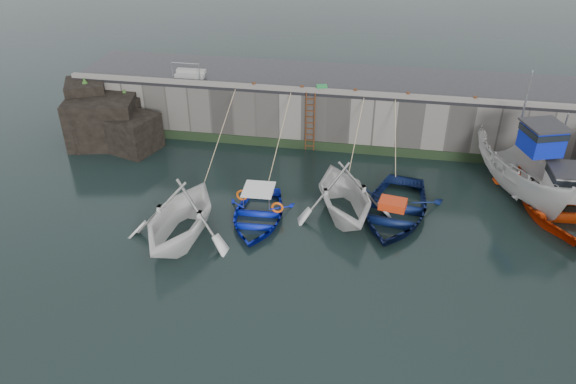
% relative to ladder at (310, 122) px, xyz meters
% --- Properties ---
extents(ground, '(120.00, 120.00, 0.00)m').
position_rel_ladder_xyz_m(ground, '(2.00, -9.91, -1.59)').
color(ground, black).
rests_on(ground, ground).
extents(quay_back, '(30.00, 5.00, 3.00)m').
position_rel_ladder_xyz_m(quay_back, '(2.00, 2.59, -0.09)').
color(quay_back, slate).
rests_on(quay_back, ground).
extents(road_back, '(30.00, 5.00, 0.16)m').
position_rel_ladder_xyz_m(road_back, '(2.00, 2.59, 1.49)').
color(road_back, black).
rests_on(road_back, quay_back).
extents(kerb_back, '(30.00, 0.30, 0.20)m').
position_rel_ladder_xyz_m(kerb_back, '(2.00, 0.24, 1.67)').
color(kerb_back, slate).
rests_on(kerb_back, road_back).
extents(algae_back, '(30.00, 0.08, 0.50)m').
position_rel_ladder_xyz_m(algae_back, '(2.00, 0.05, -1.34)').
color(algae_back, black).
rests_on(algae_back, ground).
extents(rock_outcrop, '(5.85, 4.24, 3.41)m').
position_rel_ladder_xyz_m(rock_outcrop, '(-10.92, -0.80, -0.33)').
color(rock_outcrop, black).
rests_on(rock_outcrop, ground).
extents(ladder, '(0.51, 0.08, 3.20)m').
position_rel_ladder_xyz_m(ladder, '(0.00, 0.00, 0.00)').
color(ladder, '#3F1E0F').
rests_on(ladder, ground).
extents(boat_near_white, '(5.01, 5.68, 2.82)m').
position_rel_ladder_xyz_m(boat_near_white, '(-4.04, -8.75, -1.59)').
color(boat_near_white, silver).
rests_on(boat_near_white, ground).
extents(boat_near_white_rope, '(0.04, 6.84, 3.10)m').
position_rel_ladder_xyz_m(boat_near_white_rope, '(-4.04, -3.08, -1.59)').
color(boat_near_white_rope, tan).
rests_on(boat_near_white_rope, ground).
extents(boat_near_blue, '(3.40, 4.63, 0.93)m').
position_rel_ladder_xyz_m(boat_near_blue, '(-1.29, -6.91, -1.59)').
color(boat_near_blue, '#0C1EB9').
rests_on(boat_near_blue, ground).
extents(boat_near_blue_rope, '(0.04, 5.20, 3.10)m').
position_rel_ladder_xyz_m(boat_near_blue_rope, '(-1.29, -2.16, -1.59)').
color(boat_near_blue_rope, tan).
rests_on(boat_near_blue_rope, ground).
extents(boat_near_blacktrim, '(5.90, 6.33, 2.70)m').
position_rel_ladder_xyz_m(boat_near_blacktrim, '(2.31, -5.85, -1.59)').
color(boat_near_blacktrim, silver).
rests_on(boat_near_blacktrim, ground).
extents(boat_near_blacktrim_rope, '(0.04, 4.31, 3.10)m').
position_rel_ladder_xyz_m(boat_near_blacktrim_rope, '(2.31, -1.63, -1.59)').
color(boat_near_blacktrim_rope, tan).
rests_on(boat_near_blacktrim_rope, ground).
extents(boat_near_navy, '(4.87, 6.19, 1.16)m').
position_rel_ladder_xyz_m(boat_near_navy, '(4.51, -5.53, -1.59)').
color(boat_near_navy, '#0B1744').
rests_on(boat_near_navy, ground).
extents(boat_near_navy_rope, '(0.04, 4.06, 3.10)m').
position_rel_ladder_xyz_m(boat_near_navy_rope, '(4.51, -1.47, -1.59)').
color(boat_near_navy_rope, tan).
rests_on(boat_near_navy_rope, ground).
extents(boat_far_white, '(4.92, 7.76, 5.81)m').
position_rel_ladder_xyz_m(boat_far_white, '(10.27, -2.66, -0.42)').
color(boat_far_white, silver).
rests_on(boat_far_white, ground).
extents(boat_far_orange, '(5.02, 6.84, 4.38)m').
position_rel_ladder_xyz_m(boat_far_orange, '(11.50, -3.77, -1.15)').
color(boat_far_orange, '#FD450D').
rests_on(boat_far_orange, ground).
extents(fish_crate, '(0.62, 0.54, 0.28)m').
position_rel_ladder_xyz_m(fish_crate, '(0.49, 0.53, 1.71)').
color(fish_crate, '#167C32').
rests_on(fish_crate, road_back).
extents(railing, '(1.60, 1.05, 1.00)m').
position_rel_ladder_xyz_m(railing, '(-6.75, 1.33, 1.77)').
color(railing, '#A5A8AD').
rests_on(railing, road_back).
extents(bollard_a, '(0.18, 0.18, 0.28)m').
position_rel_ladder_xyz_m(bollard_a, '(-3.00, 0.34, 1.71)').
color(bollard_a, '#3F1E0F').
rests_on(bollard_a, road_back).
extents(bollard_b, '(0.18, 0.18, 0.28)m').
position_rel_ladder_xyz_m(bollard_b, '(-0.50, 0.34, 1.71)').
color(bollard_b, '#3F1E0F').
rests_on(bollard_b, road_back).
extents(bollard_c, '(0.18, 0.18, 0.28)m').
position_rel_ladder_xyz_m(bollard_c, '(2.20, 0.34, 1.71)').
color(bollard_c, '#3F1E0F').
rests_on(bollard_c, road_back).
extents(bollard_d, '(0.18, 0.18, 0.28)m').
position_rel_ladder_xyz_m(bollard_d, '(4.80, 0.34, 1.71)').
color(bollard_d, '#3F1E0F').
rests_on(bollard_d, road_back).
extents(bollard_e, '(0.18, 0.18, 0.28)m').
position_rel_ladder_xyz_m(bollard_e, '(8.00, 0.34, 1.71)').
color(bollard_e, '#3F1E0F').
rests_on(bollard_e, road_back).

